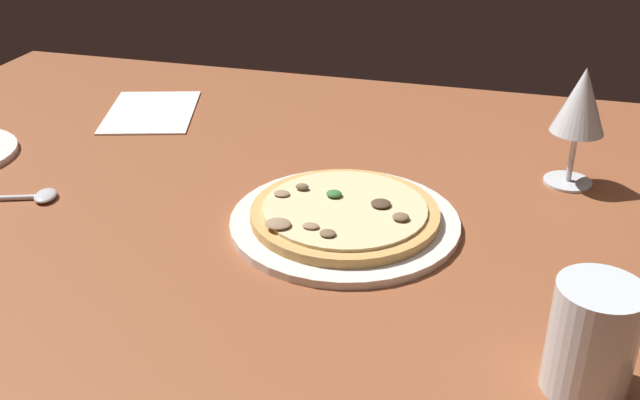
% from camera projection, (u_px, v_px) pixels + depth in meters
% --- Properties ---
extents(dining_table, '(1.50, 1.10, 0.04)m').
position_uv_depth(dining_table, '(296.00, 233.00, 0.91)').
color(dining_table, brown).
rests_on(dining_table, ground).
extents(pizza_main, '(0.28, 0.28, 0.03)m').
position_uv_depth(pizza_main, '(345.00, 217.00, 0.88)').
color(pizza_main, silver).
rests_on(pizza_main, dining_table).
extents(wine_glass_far, '(0.07, 0.07, 0.16)m').
position_uv_depth(wine_glass_far, '(581.00, 105.00, 0.94)').
color(wine_glass_far, silver).
rests_on(wine_glass_far, dining_table).
extents(water_glass, '(0.07, 0.07, 0.10)m').
position_uv_depth(water_glass, '(591.00, 346.00, 0.62)').
color(water_glass, silver).
rests_on(water_glass, dining_table).
extents(paper_menu, '(0.19, 0.23, 0.00)m').
position_uv_depth(paper_menu, '(151.00, 112.00, 1.23)').
color(paper_menu, white).
rests_on(paper_menu, dining_table).
extents(spoon, '(0.10, 0.05, 0.01)m').
position_uv_depth(spoon, '(37.00, 196.00, 0.95)').
color(spoon, silver).
rests_on(spoon, dining_table).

